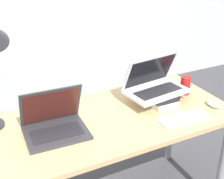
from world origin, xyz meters
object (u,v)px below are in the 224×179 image
at_px(wireless_keyboard, 183,118).
at_px(laptop_on_books, 154,84).
at_px(book_stack, 158,97).
at_px(mouse, 213,104).
at_px(laptop_left, 54,124).
at_px(soda_can, 185,85).

bearing_deg(wireless_keyboard, laptop_on_books, 96.34).
bearing_deg(book_stack, laptop_on_books, 132.74).
height_order(laptop_on_books, mouse, laptop_on_books).
bearing_deg(laptop_left, laptop_on_books, 4.80).
distance_m(laptop_left, mouse, 0.98).
relative_size(wireless_keyboard, mouse, 2.90).
distance_m(mouse, soda_can, 0.23).
bearing_deg(mouse, laptop_left, 170.26).
height_order(laptop_left, soda_can, laptop_left).
distance_m(laptop_on_books, wireless_keyboard, 0.29).
relative_size(laptop_on_books, soda_can, 3.29).
xyz_separation_m(laptop_on_books, mouse, (0.29, -0.22, -0.10)).
relative_size(laptop_left, book_stack, 1.42).
relative_size(laptop_on_books, wireless_keyboard, 1.31).
height_order(wireless_keyboard, mouse, mouse).
distance_m(book_stack, mouse, 0.34).
height_order(laptop_left, wireless_keyboard, laptop_left).
bearing_deg(laptop_left, soda_can, 3.45).
distance_m(laptop_on_books, mouse, 0.38).
distance_m(laptop_left, wireless_keyboard, 0.73).
xyz_separation_m(wireless_keyboard, mouse, (0.26, 0.04, 0.01)).
xyz_separation_m(laptop_left, wireless_keyboard, (0.70, -0.21, -0.04)).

